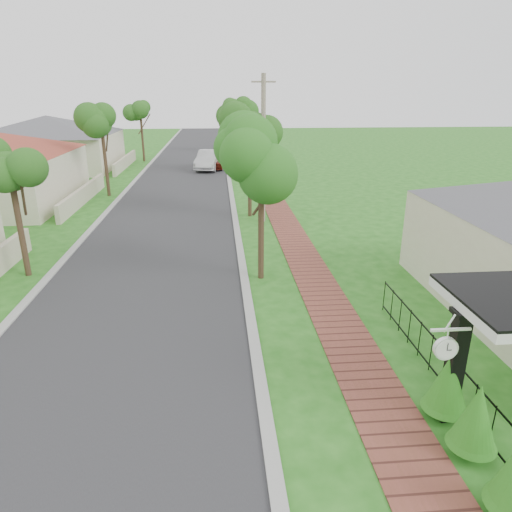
{
  "coord_description": "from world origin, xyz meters",
  "views": [
    {
      "loc": [
        -0.22,
        -8.7,
        6.58
      ],
      "look_at": [
        0.95,
        5.26,
        1.5
      ],
      "focal_mm": 32.0,
      "sensor_mm": 36.0,
      "label": 1
    }
  ],
  "objects_px": {
    "porch_post": "(454,371)",
    "parked_car_white": "(209,160)",
    "parked_car_red": "(212,161)",
    "utility_pole": "(263,150)",
    "near_tree": "(261,165)",
    "station_clock": "(446,347)"
  },
  "relations": [
    {
      "from": "porch_post",
      "to": "utility_pole",
      "type": "relative_size",
      "value": 0.34
    },
    {
      "from": "parked_car_white",
      "to": "utility_pole",
      "type": "height_order",
      "value": "utility_pole"
    },
    {
      "from": "utility_pole",
      "to": "station_clock",
      "type": "bearing_deg",
      "value": -83.2
    },
    {
      "from": "porch_post",
      "to": "parked_car_white",
      "type": "relative_size",
      "value": 0.5
    },
    {
      "from": "parked_car_red",
      "to": "near_tree",
      "type": "height_order",
      "value": "near_tree"
    },
    {
      "from": "utility_pole",
      "to": "parked_car_red",
      "type": "bearing_deg",
      "value": 99.03
    },
    {
      "from": "porch_post",
      "to": "near_tree",
      "type": "distance_m",
      "value": 9.18
    },
    {
      "from": "parked_car_white",
      "to": "station_clock",
      "type": "xyz_separation_m",
      "value": [
        5.05,
        -33.78,
        1.12
      ]
    },
    {
      "from": "parked_car_red",
      "to": "parked_car_white",
      "type": "relative_size",
      "value": 0.78
    },
    {
      "from": "near_tree",
      "to": "utility_pole",
      "type": "height_order",
      "value": "utility_pole"
    },
    {
      "from": "porch_post",
      "to": "utility_pole",
      "type": "xyz_separation_m",
      "value": [
        -2.43,
        15.84,
        2.64
      ]
    },
    {
      "from": "parked_car_red",
      "to": "station_clock",
      "type": "bearing_deg",
      "value": -87.46
    },
    {
      "from": "porch_post",
      "to": "parked_car_red",
      "type": "relative_size",
      "value": 0.64
    },
    {
      "from": "parked_car_red",
      "to": "utility_pole",
      "type": "xyz_separation_m",
      "value": [
        2.84,
        -17.86,
        3.09
      ]
    },
    {
      "from": "parked_car_red",
      "to": "station_clock",
      "type": "relative_size",
      "value": 4.92
    },
    {
      "from": "porch_post",
      "to": "parked_car_white",
      "type": "height_order",
      "value": "porch_post"
    },
    {
      "from": "parked_car_red",
      "to": "near_tree",
      "type": "bearing_deg",
      "value": -90.99
    },
    {
      "from": "parked_car_red",
      "to": "porch_post",
      "type": "bearing_deg",
      "value": -86.54
    },
    {
      "from": "near_tree",
      "to": "station_clock",
      "type": "height_order",
      "value": "near_tree"
    },
    {
      "from": "utility_pole",
      "to": "porch_post",
      "type": "bearing_deg",
      "value": -81.27
    },
    {
      "from": "porch_post",
      "to": "parked_car_red",
      "type": "xyz_separation_m",
      "value": [
        -5.27,
        33.71,
        -0.45
      ]
    },
    {
      "from": "parked_car_red",
      "to": "station_clock",
      "type": "distance_m",
      "value": 34.46
    }
  ]
}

